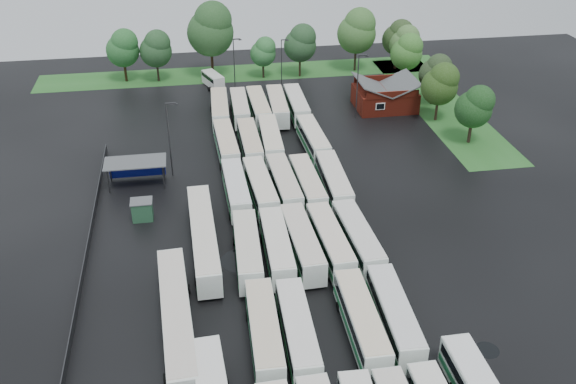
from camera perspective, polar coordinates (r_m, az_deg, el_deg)
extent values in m
plane|color=black|center=(71.89, -0.02, -6.56)|extent=(160.00, 160.00, 0.00)
cube|color=maroon|center=(113.04, 8.59, 8.22)|extent=(10.00, 8.00, 3.40)
cube|color=#4C4F51|center=(111.41, 7.44, 9.41)|extent=(5.07, 8.60, 2.19)
cube|color=#4C4F51|center=(112.90, 9.91, 9.49)|extent=(5.07, 8.60, 2.19)
cube|color=maroon|center=(108.72, 9.29, 8.52)|extent=(9.00, 0.20, 1.20)
cube|color=silver|center=(108.77, 8.20, 7.54)|extent=(1.60, 0.12, 1.20)
cylinder|color=#2D2D30|center=(88.06, -15.68, 0.90)|extent=(0.16, 0.16, 3.40)
cylinder|color=#2D2D30|center=(87.42, -11.01, 1.29)|extent=(0.16, 0.16, 3.40)
cylinder|color=#2D2D30|center=(90.88, -15.53, 1.86)|extent=(0.16, 0.16, 3.40)
cylinder|color=#2D2D30|center=(90.26, -11.00, 2.24)|extent=(0.16, 0.16, 3.40)
cube|color=#4C4F51|center=(88.27, -13.45, 2.61)|extent=(8.20, 4.20, 0.15)
cube|color=navy|center=(90.81, -13.26, 2.08)|extent=(7.60, 0.08, 2.60)
cube|color=#214C30|center=(81.37, -12.83, -1.59)|extent=(2.50, 2.00, 2.50)
cube|color=#4C4F51|center=(80.71, -12.93, -0.80)|extent=(2.70, 2.20, 0.12)
cube|color=#286524|center=(129.68, -3.86, 10.53)|extent=(80.00, 10.00, 0.01)
cube|color=#286524|center=(116.99, 13.25, 7.61)|extent=(10.00, 50.00, 0.01)
cube|color=#2D2D30|center=(78.56, -17.24, -4.06)|extent=(0.10, 50.00, 1.20)
cube|color=white|center=(60.74, -2.13, -12.32)|extent=(2.97, 12.52, 2.85)
cube|color=black|center=(60.36, -2.14, -11.92)|extent=(3.02, 12.03, 0.91)
cube|color=#21693C|center=(61.16, -2.12, -12.76)|extent=(3.01, 12.27, 0.63)
cube|color=beige|center=(59.76, -2.16, -11.27)|extent=(2.85, 12.15, 0.12)
cylinder|color=black|center=(58.87, -1.58, -15.92)|extent=(2.65, 1.00, 1.00)
cylinder|color=black|center=(64.65, -2.58, -10.92)|extent=(2.65, 1.00, 1.00)
cube|color=white|center=(60.81, 0.86, -12.26)|extent=(2.84, 12.41, 2.83)
cube|color=black|center=(60.43, 0.86, -11.86)|extent=(2.89, 11.92, 0.91)
cube|color=#0D732B|center=(61.23, 0.85, -12.69)|extent=(2.89, 12.16, 0.62)
cube|color=silver|center=(59.84, 0.87, -11.21)|extent=(2.73, 12.04, 0.12)
cylinder|color=black|center=(58.99, 1.55, -15.81)|extent=(2.63, 0.99, 0.99)
cylinder|color=black|center=(64.67, 0.22, -10.88)|extent=(2.63, 0.99, 0.99)
cube|color=white|center=(62.16, 6.53, -11.33)|extent=(2.80, 12.63, 2.89)
cube|color=black|center=(61.79, 6.56, -10.93)|extent=(2.86, 12.13, 0.92)
cube|color=#18703B|center=(62.58, 6.50, -11.77)|extent=(2.85, 12.38, 0.63)
cube|color=beige|center=(61.19, 6.61, -10.28)|extent=(2.69, 12.25, 0.13)
cylinder|color=black|center=(60.32, 7.48, -14.83)|extent=(2.68, 1.01, 1.01)
cylinder|color=black|center=(66.03, 5.54, -10.02)|extent=(2.68, 1.01, 1.01)
cube|color=white|center=(63.24, 9.43, -10.75)|extent=(3.14, 12.66, 2.88)
cube|color=black|center=(62.88, 9.47, -10.35)|extent=(3.18, 12.16, 0.92)
cube|color=#1C6836|center=(63.65, 9.38, -11.19)|extent=(3.18, 12.41, 0.63)
cube|color=silver|center=(62.30, 9.54, -9.71)|extent=(3.02, 12.28, 0.13)
cylinder|color=black|center=(61.42, 10.48, -14.15)|extent=(2.67, 1.00, 1.00)
cylinder|color=black|center=(67.06, 8.28, -9.51)|extent=(2.67, 1.00, 1.00)
cube|color=white|center=(71.13, -3.62, -5.18)|extent=(3.13, 12.63, 2.87)
cube|color=black|center=(70.81, -3.64, -4.80)|extent=(3.17, 12.14, 0.92)
cube|color=#0B7831|center=(71.50, -3.61, -5.60)|extent=(3.17, 12.39, 0.63)
cube|color=beige|center=(70.29, -3.66, -4.19)|extent=(3.01, 12.25, 0.13)
cylinder|color=black|center=(68.76, -3.22, -8.06)|extent=(2.66, 1.00, 1.00)
cylinder|color=black|center=(75.24, -3.92, -4.35)|extent=(2.66, 1.00, 1.00)
cube|color=white|center=(71.53, -1.00, -4.90)|extent=(2.85, 12.55, 2.86)
cube|color=black|center=(71.20, -1.00, -4.52)|extent=(2.91, 12.05, 0.92)
cube|color=#1A7B3F|center=(71.89, -0.99, -5.32)|extent=(2.90, 12.30, 0.63)
cube|color=white|center=(70.69, -1.01, -3.91)|extent=(2.74, 12.17, 0.13)
cylinder|color=black|center=(69.17, -0.50, -7.74)|extent=(2.66, 1.00, 1.00)
cylinder|color=black|center=(75.61, -1.44, -4.09)|extent=(2.66, 1.00, 1.00)
cube|color=white|center=(72.09, 1.27, -4.56)|extent=(3.11, 12.84, 2.92)
cube|color=black|center=(71.76, 1.27, -4.18)|extent=(3.15, 12.33, 0.94)
cube|color=#126E2C|center=(72.45, 1.26, -4.98)|extent=(3.15, 12.59, 0.64)
cube|color=beige|center=(71.25, 1.28, -3.56)|extent=(2.99, 12.45, 0.13)
cylinder|color=black|center=(69.69, 1.87, -7.42)|extent=(2.71, 1.02, 1.02)
cylinder|color=black|center=(76.23, 0.70, -3.76)|extent=(2.71, 1.02, 1.02)
cube|color=white|center=(72.59, 3.76, -4.39)|extent=(3.14, 12.62, 2.87)
cube|color=black|center=(72.27, 3.77, -4.01)|extent=(3.18, 12.12, 0.92)
cube|color=#217C43|center=(72.95, 3.74, -4.80)|extent=(3.18, 12.37, 0.63)
cube|color=beige|center=(71.77, 3.80, -3.41)|extent=(3.02, 12.24, 0.13)
cylinder|color=black|center=(70.26, 4.44, -7.16)|extent=(2.66, 1.00, 1.00)
cylinder|color=black|center=(76.63, 3.07, -3.62)|extent=(2.66, 1.00, 1.00)
cube|color=white|center=(73.26, 6.22, -4.14)|extent=(3.19, 12.81, 2.91)
cube|color=black|center=(72.94, 6.24, -3.76)|extent=(3.24, 12.30, 0.93)
cube|color=#207B3E|center=(73.62, 6.19, -4.55)|extent=(3.24, 12.56, 0.64)
cube|color=silver|center=(72.44, 6.28, -3.15)|extent=(3.07, 12.42, 0.13)
cylinder|color=black|center=(70.92, 7.00, -6.92)|extent=(2.70, 1.02, 1.02)
cylinder|color=black|center=(77.32, 5.39, -3.38)|extent=(2.70, 1.02, 1.02)
cube|color=white|center=(82.80, -4.64, 0.21)|extent=(2.82, 12.42, 2.84)
cube|color=black|center=(82.52, -4.66, 0.55)|extent=(2.87, 11.93, 0.91)
cube|color=#167432|center=(83.10, -4.62, -0.16)|extent=(2.86, 12.17, 0.62)
cube|color=silver|center=(82.08, -4.68, 1.10)|extent=(2.71, 12.05, 0.12)
cylinder|color=black|center=(80.12, -4.34, -2.05)|extent=(2.63, 0.99, 0.99)
cylinder|color=black|center=(86.93, -4.85, 0.67)|extent=(2.63, 0.99, 0.99)
cube|color=white|center=(82.94, -2.47, 0.37)|extent=(3.26, 12.72, 2.89)
cube|color=black|center=(82.66, -2.48, 0.72)|extent=(3.29, 12.22, 0.92)
cube|color=#106F31|center=(83.25, -2.46, -0.01)|extent=(3.30, 12.47, 0.64)
cube|color=#F4E2CB|center=(82.22, -2.49, 1.28)|extent=(3.13, 12.33, 0.13)
cylinder|color=black|center=(80.22, -2.08, -1.92)|extent=(2.68, 1.01, 1.01)
cylinder|color=black|center=(87.14, -2.78, 0.83)|extent=(2.68, 1.01, 1.01)
cube|color=white|center=(83.65, -0.36, 0.68)|extent=(3.08, 12.73, 2.90)
cube|color=black|center=(83.37, -0.37, 1.03)|extent=(3.13, 12.23, 0.93)
cube|color=#127431|center=(83.96, -0.36, 0.30)|extent=(3.13, 12.48, 0.64)
cube|color=beige|center=(82.93, -0.37, 1.59)|extent=(2.96, 12.35, 0.13)
cylinder|color=black|center=(80.92, 0.09, -1.59)|extent=(2.69, 1.01, 1.01)
cylinder|color=black|center=(87.85, -0.78, 1.12)|extent=(2.69, 1.01, 1.01)
cube|color=white|center=(83.73, 1.75, 0.67)|extent=(2.90, 12.46, 2.84)
cube|color=black|center=(83.46, 1.75, 1.01)|extent=(2.95, 11.96, 0.91)
cube|color=#136E32|center=(84.04, 1.74, 0.30)|extent=(2.94, 12.21, 0.62)
cube|color=beige|center=(83.03, 1.76, 1.56)|extent=(2.78, 12.08, 0.12)
cylinder|color=black|center=(81.09, 2.26, -1.55)|extent=(2.63, 0.99, 0.99)
cylinder|color=black|center=(87.83, 1.25, 1.10)|extent=(2.63, 0.99, 0.99)
cube|color=white|center=(84.47, 4.09, 0.93)|extent=(2.97, 12.86, 2.93)
cube|color=black|center=(84.19, 4.10, 1.28)|extent=(3.02, 12.35, 0.94)
cube|color=#1A7C40|center=(84.78, 4.07, 0.55)|extent=(3.01, 12.61, 0.65)
cube|color=silver|center=(83.75, 4.12, 1.84)|extent=(2.85, 12.48, 0.13)
cylinder|color=black|center=(81.76, 4.69, -1.34)|extent=(2.72, 1.02, 1.02)
cylinder|color=black|center=(88.67, 3.46, 1.36)|extent=(2.72, 1.02, 1.02)
cube|color=white|center=(94.82, -5.51, 4.21)|extent=(3.02, 12.61, 2.87)
cube|color=black|center=(94.58, -5.53, 4.53)|extent=(3.07, 12.11, 0.92)
cube|color=#126E35|center=(95.09, -5.49, 3.87)|extent=(3.07, 12.36, 0.63)
cube|color=beige|center=(94.19, -5.55, 5.03)|extent=(2.91, 12.23, 0.13)
cylinder|color=black|center=(91.87, -5.27, 2.34)|extent=(2.66, 1.00, 1.00)
cylinder|color=black|center=(99.05, -5.66, 4.45)|extent=(2.66, 1.00, 1.00)
cube|color=white|center=(94.96, -3.41, 4.34)|extent=(2.65, 12.47, 2.85)
cube|color=black|center=(94.71, -3.42, 4.65)|extent=(2.71, 11.97, 0.91)
cube|color=#20773E|center=(95.23, -3.39, 3.99)|extent=(2.70, 12.22, 0.63)
cube|color=beige|center=(94.33, -3.43, 5.15)|extent=(2.55, 12.09, 0.12)
cylinder|color=black|center=(92.03, -3.10, 2.48)|extent=(2.65, 1.00, 1.00)
cylinder|color=black|center=(99.15, -3.64, 4.57)|extent=(2.65, 1.00, 1.00)
cube|color=white|center=(95.68, -1.56, 4.62)|extent=(3.18, 12.92, 2.94)
cube|color=black|center=(95.44, -1.57, 4.94)|extent=(3.22, 12.41, 0.94)
cube|color=#1A7C3A|center=(95.96, -1.56, 4.27)|extent=(3.22, 12.66, 0.65)
cube|color=beige|center=(95.05, -1.58, 5.45)|extent=(3.06, 12.53, 0.13)
cylinder|color=black|center=(92.68, -1.20, 2.74)|extent=(2.72, 1.03, 1.03)
cylinder|color=black|center=(99.99, -1.88, 4.84)|extent=(2.72, 1.03, 1.03)
cube|color=white|center=(96.13, 2.24, 4.70)|extent=(2.97, 12.52, 2.85)
cube|color=black|center=(95.89, 2.25, 5.01)|extent=(3.02, 12.02, 0.91)
cube|color=#116F2C|center=(96.40, 2.23, 4.36)|extent=(3.02, 12.27, 0.63)
cube|color=#F5E1CB|center=(95.52, 2.26, 5.50)|extent=(2.86, 12.14, 0.12)
cylinder|color=black|center=(93.25, 2.70, 2.88)|extent=(2.64, 1.00, 1.00)
cylinder|color=black|center=(100.27, 1.78, 4.91)|extent=(2.64, 1.00, 1.00)
cube|color=white|center=(107.22, -6.08, 7.32)|extent=(3.18, 12.86, 2.92)
cube|color=black|center=(107.00, -6.09, 7.60)|extent=(3.23, 12.35, 0.94)
cube|color=#207C44|center=(107.46, -6.06, 7.00)|extent=(3.23, 12.60, 0.64)
cube|color=beige|center=(106.65, -6.12, 8.07)|extent=(3.06, 12.47, 0.13)
cylinder|color=black|center=(104.04, -5.87, 5.73)|extent=(2.71, 1.02, 1.02)
cylinder|color=black|center=(111.54, -6.19, 7.41)|extent=(2.71, 1.02, 1.02)
cube|color=white|center=(107.67, -4.30, 7.45)|extent=(2.84, 12.21, 2.78)
cube|color=black|center=(107.47, -4.31, 7.72)|extent=(2.89, 11.72, 0.89)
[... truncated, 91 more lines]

